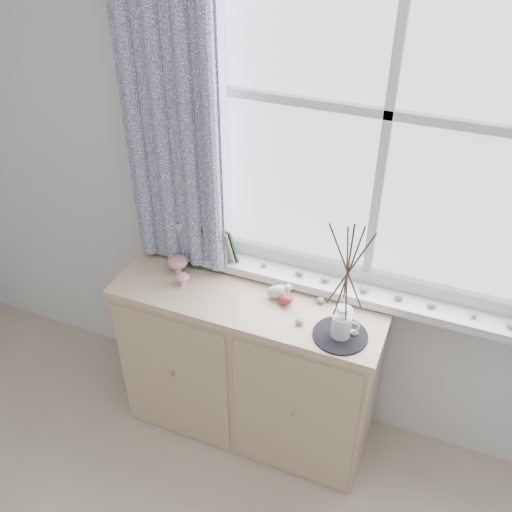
# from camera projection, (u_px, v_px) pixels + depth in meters

# --- Properties ---
(sideboard) EXTENTS (1.20, 0.45, 0.85)m
(sideboard) POSITION_uv_depth(u_px,v_px,m) (250.00, 363.00, 2.71)
(sideboard) COLOR tan
(sideboard) RESTS_ON ground
(botanical_book) EXTENTS (0.35, 0.16, 0.24)m
(botanical_book) POSITION_uv_depth(u_px,v_px,m) (203.00, 247.00, 2.55)
(botanical_book) COLOR #1E4022
(botanical_book) RESTS_ON sideboard
(toadstool_cluster) EXTENTS (0.14, 0.15, 0.09)m
(toadstool_cluster) POSITION_uv_depth(u_px,v_px,m) (179.00, 266.00, 2.54)
(toadstool_cluster) COLOR beige
(toadstool_cluster) RESTS_ON sideboard
(wooden_eggs) EXTENTS (0.13, 0.17, 0.06)m
(wooden_eggs) POSITION_uv_depth(u_px,v_px,m) (282.00, 289.00, 2.45)
(wooden_eggs) COLOR tan
(wooden_eggs) RESTS_ON sideboard
(songbird_figurine) EXTENTS (0.14, 0.10, 0.07)m
(songbird_figurine) POSITION_uv_depth(u_px,v_px,m) (278.00, 291.00, 2.42)
(songbird_figurine) COLOR beige
(songbird_figurine) RESTS_ON sideboard
(crocheted_doily) EXTENTS (0.22, 0.22, 0.01)m
(crocheted_doily) POSITION_uv_depth(u_px,v_px,m) (340.00, 335.00, 2.25)
(crocheted_doily) COLOR black
(crocheted_doily) RESTS_ON sideboard
(twig_pitcher) EXTENTS (0.28, 0.28, 0.59)m
(twig_pitcher) POSITION_uv_depth(u_px,v_px,m) (348.00, 267.00, 2.05)
(twig_pitcher) COLOR silver
(twig_pitcher) RESTS_ON crocheted_doily
(sideboard_pebbles) EXTENTS (0.34, 0.23, 0.02)m
(sideboard_pebbles) POSITION_uv_depth(u_px,v_px,m) (317.00, 310.00, 2.36)
(sideboard_pebbles) COLOR #99989B
(sideboard_pebbles) RESTS_ON sideboard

